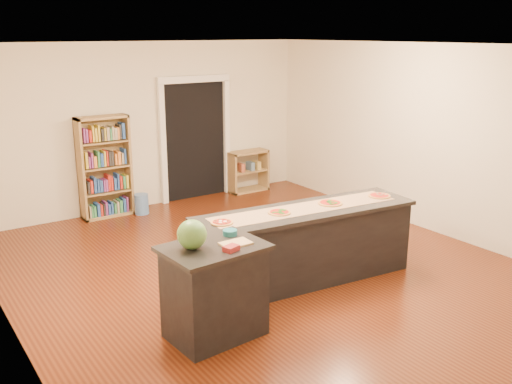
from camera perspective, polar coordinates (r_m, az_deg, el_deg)
room at (r=6.93m, az=0.93°, el=2.81°), size 6.00×7.00×2.80m
doorway at (r=10.33m, az=-6.12°, el=5.93°), size 1.40×0.09×2.21m
kitchen_island at (r=6.96m, az=4.95°, el=-5.28°), size 2.78×0.75×0.92m
side_counter at (r=5.72m, az=-4.16°, el=-9.84°), size 0.97×0.71×0.96m
bookshelf at (r=9.56m, az=-14.87°, el=2.42°), size 0.83×0.30×1.66m
low_shelf at (r=10.85m, az=-0.81°, el=2.11°), size 0.78×0.33×0.78m
waste_bin at (r=9.72m, az=-11.37°, el=-1.18°), size 0.23×0.23×0.34m
kraft_paper at (r=6.83m, az=4.94°, el=-1.64°), size 2.44×0.68×0.00m
watermelon at (r=5.43m, az=-6.43°, el=-4.24°), size 0.29×0.29×0.29m
cutting_board at (r=5.55m, az=-2.04°, el=-5.16°), size 0.29×0.20×0.02m
package_red at (r=5.39m, az=-2.50°, el=-5.64°), size 0.17×0.14×0.05m
package_teal at (r=5.80m, az=-2.63°, el=-4.07°), size 0.15×0.15×0.05m
pizza_a at (r=6.28m, az=-3.43°, el=-3.05°), size 0.26×0.26×0.02m
pizza_b at (r=6.62m, az=2.35°, el=-2.05°), size 0.26×0.26×0.02m
pizza_c at (r=7.03m, az=7.42°, el=-1.09°), size 0.28×0.28×0.02m
pizza_d at (r=7.45m, az=12.22°, el=-0.37°), size 0.29×0.29×0.02m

